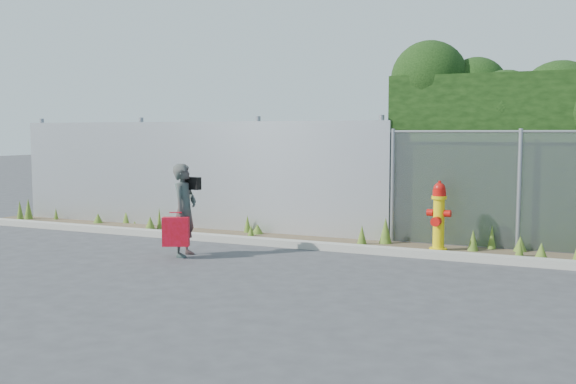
% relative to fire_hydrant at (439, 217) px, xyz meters
% --- Properties ---
extents(ground, '(80.00, 80.00, 0.00)m').
position_rel_fire_hydrant_xyz_m(ground, '(-1.99, -2.41, -0.57)').
color(ground, '#38393B').
rests_on(ground, ground).
extents(curb, '(16.00, 0.22, 0.12)m').
position_rel_fire_hydrant_xyz_m(curb, '(-1.99, -0.61, -0.51)').
color(curb, gray).
rests_on(curb, ground).
extents(weed_strip, '(16.00, 1.29, 0.52)m').
position_rel_fire_hydrant_xyz_m(weed_strip, '(-1.58, 0.11, -0.46)').
color(weed_strip, '#4B3C2A').
rests_on(weed_strip, ground).
extents(corrugated_fence, '(8.50, 0.21, 2.30)m').
position_rel_fire_hydrant_xyz_m(corrugated_fence, '(-5.24, 0.59, 0.53)').
color(corrugated_fence, '#B8BBC0').
rests_on(corrugated_fence, ground).
extents(fire_hydrant, '(0.40, 0.35, 1.18)m').
position_rel_fire_hydrant_xyz_m(fire_hydrant, '(0.00, 0.00, 0.00)').
color(fire_hydrant, yellow).
rests_on(fire_hydrant, ground).
extents(woman, '(0.42, 0.58, 1.49)m').
position_rel_fire_hydrant_xyz_m(woman, '(-3.67, -2.01, 0.17)').
color(woman, '#0F6458').
rests_on(woman, ground).
extents(red_tote_bag, '(0.41, 0.15, 0.54)m').
position_rel_fire_hydrant_xyz_m(red_tote_bag, '(-3.65, -2.30, -0.14)').
color(red_tote_bag, '#A0090C').
extents(black_shoulder_bag, '(0.27, 0.11, 0.20)m').
position_rel_fire_hydrant_xyz_m(black_shoulder_bag, '(-3.57, -1.91, 0.59)').
color(black_shoulder_bag, black).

